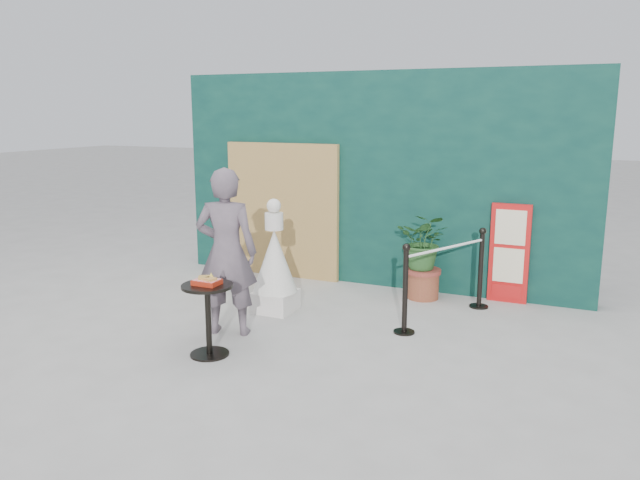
{
  "coord_description": "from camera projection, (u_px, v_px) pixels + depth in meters",
  "views": [
    {
      "loc": [
        2.89,
        -5.22,
        2.46
      ],
      "look_at": [
        0.0,
        1.2,
        1.0
      ],
      "focal_mm": 35.0,
      "sensor_mm": 36.0,
      "label": 1
    }
  ],
  "objects": [
    {
      "name": "ground",
      "position": [
        272.0,
        358.0,
        6.32
      ],
      "size": [
        60.0,
        60.0,
        0.0
      ],
      "primitive_type": "plane",
      "color": "#ADAAA5",
      "rests_on": "ground"
    },
    {
      "name": "back_wall",
      "position": [
        376.0,
        180.0,
        8.83
      ],
      "size": [
        6.0,
        0.3,
        3.0
      ],
      "primitive_type": "cube",
      "color": "#0A2D2A",
      "rests_on": "ground"
    },
    {
      "name": "bamboo_fence",
      "position": [
        282.0,
        211.0,
        9.3
      ],
      "size": [
        1.8,
        0.08,
        2.0
      ],
      "primitive_type": "cube",
      "color": "tan",
      "rests_on": "ground"
    },
    {
      "name": "woman",
      "position": [
        227.0,
        252.0,
        6.87
      ],
      "size": [
        0.78,
        0.63,
        1.87
      ],
      "primitive_type": "imported",
      "rotation": [
        0.0,
        0.0,
        3.44
      ],
      "color": "#665863",
      "rests_on": "ground"
    },
    {
      "name": "menu_board",
      "position": [
        509.0,
        254.0,
        8.06
      ],
      "size": [
        0.5,
        0.07,
        1.3
      ],
      "color": "red",
      "rests_on": "ground"
    },
    {
      "name": "statue",
      "position": [
        275.0,
        266.0,
        7.7
      ],
      "size": [
        0.55,
        0.55,
        1.42
      ],
      "color": "white",
      "rests_on": "ground"
    },
    {
      "name": "cafe_table",
      "position": [
        208.0,
        309.0,
        6.31
      ],
      "size": [
        0.52,
        0.52,
        0.75
      ],
      "color": "black",
      "rests_on": "ground"
    },
    {
      "name": "food_basket",
      "position": [
        207.0,
        281.0,
        6.25
      ],
      "size": [
        0.26,
        0.19,
        0.11
      ],
      "color": "#AB2612",
      "rests_on": "cafe_table"
    },
    {
      "name": "planter",
      "position": [
        424.0,
        249.0,
        8.22
      ],
      "size": [
        0.68,
        0.59,
        1.16
      ],
      "color": "brown",
      "rests_on": "ground"
    },
    {
      "name": "stanchion_barrier",
      "position": [
        445.0,
        279.0,
        7.41
      ],
      "size": [
        0.84,
        1.54,
        1.03
      ],
      "color": "black",
      "rests_on": "ground"
    }
  ]
}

